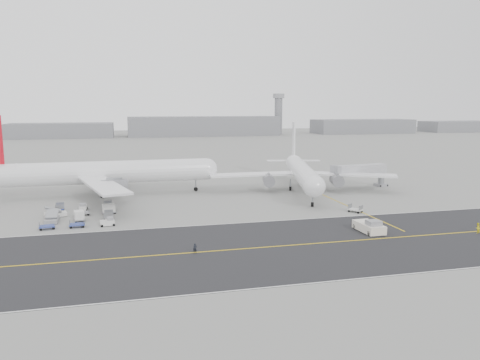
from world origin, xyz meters
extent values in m
plane|color=gray|center=(0.00, 0.00, 0.00)|extent=(700.00, 700.00, 0.00)
cube|color=#272729|center=(5.00, -18.00, 0.01)|extent=(220.00, 32.00, 0.02)
cube|color=gold|center=(5.00, -18.00, 0.03)|extent=(220.00, 0.30, 0.01)
cube|color=silver|center=(5.00, -2.20, 0.03)|extent=(220.00, 0.25, 0.01)
cube|color=silver|center=(5.00, -33.80, 0.03)|extent=(220.00, 0.25, 0.01)
cube|color=gold|center=(30.00, 5.00, 0.02)|extent=(0.30, 40.00, 0.01)
cylinder|color=gray|center=(100.00, 265.00, 14.00)|extent=(6.00, 6.00, 28.00)
cube|color=#95959A|center=(100.00, 265.00, 29.50)|extent=(7.00, 7.00, 3.50)
cylinder|color=white|center=(-21.32, 32.78, 5.73)|extent=(48.80, 6.22, 5.59)
sphere|color=white|center=(3.04, 33.09, 5.73)|extent=(5.47, 5.47, 5.47)
cube|color=white|center=(-22.32, 18.05, 5.03)|extent=(12.55, 27.37, 0.45)
cube|color=white|center=(-22.70, 47.47, 5.03)|extent=(11.92, 27.39, 0.45)
cylinder|color=gray|center=(-20.00, 22.69, 3.63)|extent=(5.99, 3.54, 3.46)
cylinder|color=gray|center=(-20.26, 42.89, 3.63)|extent=(5.99, 3.54, 3.46)
cylinder|color=black|center=(0.07, 33.06, 0.53)|extent=(1.06, 0.51, 1.05)
cylinder|color=black|center=(-23.06, 29.40, 0.53)|extent=(1.06, 0.51, 1.05)
cylinder|color=black|center=(-23.15, 36.10, 0.53)|extent=(1.06, 0.51, 1.05)
cylinder|color=gray|center=(0.07, 33.06, 1.99)|extent=(0.36, 0.36, 2.93)
cylinder|color=white|center=(26.68, 25.93, 4.92)|extent=(15.02, 41.76, 4.80)
sphere|color=white|center=(21.49, 5.65, 4.92)|extent=(4.70, 4.70, 4.70)
cone|color=white|center=(32.11, 47.21, 5.28)|extent=(6.21, 8.99, 4.32)
cube|color=white|center=(32.24, 47.70, 11.92)|extent=(1.62, 4.58, 10.21)
cube|color=white|center=(28.22, 48.99, 5.40)|extent=(7.99, 4.12, 0.25)
cube|color=white|center=(36.38, 46.90, 5.40)|extent=(7.99, 4.12, 0.25)
cube|color=white|center=(14.68, 30.05, 4.32)|extent=(23.01, 5.24, 0.45)
cube|color=white|center=(39.17, 23.79, 4.32)|extent=(22.65, 15.40, 0.45)
cylinder|color=gray|center=(18.01, 27.09, 3.12)|extent=(4.15, 5.68, 2.98)
cylinder|color=gray|center=(34.83, 22.79, 3.12)|extent=(4.15, 5.68, 2.98)
cylinder|color=black|center=(22.12, 8.12, 0.52)|extent=(0.74, 1.13, 1.04)
cylinder|color=black|center=(24.26, 28.13, 0.52)|extent=(0.74, 1.13, 1.04)
cylinder|color=black|center=(29.85, 26.70, 0.52)|extent=(0.74, 1.13, 1.04)
cylinder|color=gray|center=(22.12, 8.12, 1.78)|extent=(0.36, 0.36, 2.52)
cube|color=silver|center=(23.67, -13.73, 0.88)|extent=(3.30, 6.49, 1.44)
cube|color=#95959A|center=(23.72, -15.17, 1.96)|extent=(2.33, 2.13, 0.93)
cylinder|color=gray|center=(23.54, -9.82, 0.52)|extent=(0.25, 2.68, 0.16)
cylinder|color=black|center=(22.41, -16.25, 0.46)|extent=(0.44, 0.94, 0.93)
cylinder|color=black|center=(25.09, -16.16, 0.46)|extent=(0.44, 0.94, 0.93)
cylinder|color=black|center=(22.25, -11.30, 0.46)|extent=(0.44, 0.94, 0.93)
cylinder|color=black|center=(24.93, -11.21, 0.46)|extent=(0.44, 0.94, 0.93)
cylinder|color=gray|center=(50.85, 28.53, 2.11)|extent=(1.69, 1.69, 4.23)
cube|color=#95959A|center=(50.85, 28.53, 0.37)|extent=(3.15, 3.15, 0.74)
cube|color=#B8B9BE|center=(43.55, 27.35, 4.86)|extent=(16.13, 5.46, 2.75)
cube|color=#95959A|center=(36.03, 26.13, 4.86)|extent=(1.79, 3.54, 3.17)
cylinder|color=black|center=(51.82, 29.87, 0.32)|extent=(0.41, 0.68, 0.63)
imported|color=black|center=(-7.75, -18.52, 0.79)|extent=(0.64, 0.48, 1.58)
imported|color=yellow|center=(41.64, -18.91, 0.91)|extent=(1.07, 0.95, 1.83)
camera|label=1|loc=(-17.34, -85.59, 21.91)|focal=35.00mm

